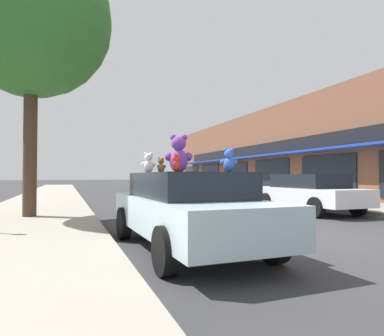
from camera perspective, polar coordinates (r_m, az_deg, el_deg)
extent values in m
plane|color=#333335|center=(7.94, 19.93, -10.72)|extent=(260.00, 260.00, 0.00)
cube|color=gray|center=(6.18, -29.22, -12.58)|extent=(3.50, 90.00, 0.16)
cube|color=brown|center=(27.21, 24.16, 2.26)|extent=(12.48, 35.99, 5.97)
cube|color=navy|center=(22.97, 12.00, 2.02)|extent=(1.06, 30.23, 0.12)
cube|color=black|center=(23.27, 12.99, 3.34)|extent=(0.08, 28.79, 0.70)
cube|color=black|center=(19.11, 21.53, -1.01)|extent=(0.06, 3.91, 2.00)
cube|color=black|center=(23.20, 13.04, -1.13)|extent=(0.06, 3.91, 2.00)
cube|color=black|center=(27.64, 7.18, -1.19)|extent=(0.06, 3.91, 2.00)
cube|color=black|center=(32.29, 2.97, -1.23)|extent=(0.06, 3.91, 2.00)
cube|color=black|center=(37.07, -0.16, -1.26)|extent=(0.06, 3.91, 2.00)
cube|color=#ADC6D1|center=(6.12, -0.88, -7.69)|extent=(1.87, 4.58, 0.59)
cube|color=black|center=(6.09, -0.88, -2.84)|extent=(1.60, 2.54, 0.44)
cylinder|color=black|center=(7.27, -11.29, -9.03)|extent=(0.22, 0.66, 0.66)
cylinder|color=black|center=(7.77, 1.23, -8.56)|extent=(0.22, 0.66, 0.66)
cylinder|color=black|center=(4.58, -4.53, -13.58)|extent=(0.22, 0.66, 0.66)
cylinder|color=black|center=(5.33, 13.51, -11.81)|extent=(0.22, 0.66, 0.66)
ellipsoid|color=purple|center=(6.32, -2.25, 1.21)|extent=(0.41, 0.38, 0.44)
sphere|color=purple|center=(6.35, -2.25, 4.15)|extent=(0.35, 0.35, 0.28)
sphere|color=purple|center=(6.36, -1.33, 5.13)|extent=(0.15, 0.15, 0.12)
sphere|color=purple|center=(6.36, -3.16, 5.13)|extent=(0.15, 0.15, 0.12)
sphere|color=#BA67ED|center=(6.46, -2.23, 3.90)|extent=(0.13, 0.13, 0.11)
sphere|color=purple|center=(6.35, -0.64, 1.89)|extent=(0.21, 0.21, 0.16)
sphere|color=purple|center=(6.36, -3.85, 1.89)|extent=(0.21, 0.21, 0.16)
ellipsoid|color=red|center=(4.84, -2.64, 0.32)|extent=(0.15, 0.16, 0.16)
sphere|color=red|center=(4.85, -2.64, 1.68)|extent=(0.14, 0.14, 0.10)
sphere|color=red|center=(4.88, -2.49, 2.11)|extent=(0.06, 0.06, 0.04)
sphere|color=red|center=(4.82, -2.78, 2.16)|extent=(0.06, 0.06, 0.04)
sphere|color=#FF4741|center=(4.86, -3.10, 1.60)|extent=(0.05, 0.05, 0.04)
sphere|color=red|center=(4.91, -2.49, 0.62)|extent=(0.08, 0.08, 0.06)
sphere|color=red|center=(4.79, -2.99, 0.67)|extent=(0.08, 0.08, 0.06)
ellipsoid|color=white|center=(6.29, -7.28, 0.27)|extent=(0.21, 0.19, 0.23)
sphere|color=white|center=(6.30, -7.28, 1.82)|extent=(0.18, 0.18, 0.15)
sphere|color=white|center=(6.30, -6.80, 2.34)|extent=(0.07, 0.07, 0.06)
sphere|color=white|center=(6.31, -7.75, 2.34)|extent=(0.07, 0.07, 0.06)
sphere|color=white|center=(6.36, -7.27, 1.71)|extent=(0.07, 0.07, 0.06)
sphere|color=white|center=(6.31, -6.43, 0.63)|extent=(0.10, 0.10, 0.08)
sphere|color=white|center=(6.31, -8.12, 0.64)|extent=(0.10, 0.10, 0.08)
ellipsoid|color=olive|center=(6.83, -5.19, -0.03)|extent=(0.18, 0.19, 0.19)
sphere|color=olive|center=(6.83, -5.19, 1.17)|extent=(0.17, 0.17, 0.12)
sphere|color=olive|center=(6.81, -4.92, 1.58)|extent=(0.07, 0.07, 0.05)
sphere|color=olive|center=(6.87, -5.45, 1.56)|extent=(0.07, 0.07, 0.05)
sphere|color=tan|center=(6.87, -4.88, 1.09)|extent=(0.06, 0.06, 0.05)
sphere|color=olive|center=(6.78, -4.66, 0.27)|extent=(0.10, 0.10, 0.07)
sphere|color=olive|center=(6.89, -5.58, 0.24)|extent=(0.10, 0.10, 0.07)
ellipsoid|color=blue|center=(5.25, 6.16, 0.57)|extent=(0.22, 0.21, 0.23)
sphere|color=blue|center=(5.26, 6.15, 2.38)|extent=(0.19, 0.19, 0.14)
sphere|color=blue|center=(5.26, 6.71, 2.99)|extent=(0.08, 0.08, 0.06)
sphere|color=blue|center=(5.26, 5.59, 2.99)|extent=(0.08, 0.08, 0.06)
sphere|color=#548DFF|center=(5.32, 6.16, 2.25)|extent=(0.07, 0.07, 0.05)
sphere|color=blue|center=(5.26, 7.15, 1.00)|extent=(0.11, 0.11, 0.08)
sphere|color=blue|center=(5.27, 5.17, 0.99)|extent=(0.11, 0.11, 0.08)
ellipsoid|color=orange|center=(6.88, -2.41, 0.05)|extent=(0.21, 0.22, 0.22)
sphere|color=orange|center=(6.89, -2.40, 1.37)|extent=(0.19, 0.19, 0.14)
sphere|color=orange|center=(6.94, -2.26, 1.80)|extent=(0.08, 0.08, 0.06)
sphere|color=orange|center=(6.85, -2.55, 1.84)|extent=(0.08, 0.08, 0.06)
sphere|color=#FFBA41|center=(6.91, -2.86, 1.30)|extent=(0.07, 0.07, 0.05)
sphere|color=orange|center=(6.97, -2.25, 0.34)|extent=(0.11, 0.11, 0.08)
sphere|color=orange|center=(6.81, -2.76, 0.39)|extent=(0.11, 0.11, 0.08)
cube|color=silver|center=(12.96, 18.81, -4.38)|extent=(1.72, 4.47, 0.56)
cube|color=black|center=(12.94, 18.79, -2.07)|extent=(1.51, 2.58, 0.48)
cylinder|color=black|center=(13.60, 12.34, -5.46)|extent=(0.20, 0.66, 0.66)
cylinder|color=black|center=(14.58, 17.96, -5.15)|extent=(0.20, 0.66, 0.66)
cylinder|color=black|center=(11.37, 19.93, -6.21)|extent=(0.20, 0.66, 0.66)
cylinder|color=black|center=(12.52, 25.87, -5.70)|extent=(0.20, 0.66, 0.66)
cylinder|color=#473323|center=(10.85, -25.38, 2.71)|extent=(0.37, 0.37, 3.79)
sphere|color=#33702D|center=(11.76, -25.16, 21.65)|extent=(4.55, 4.55, 4.55)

